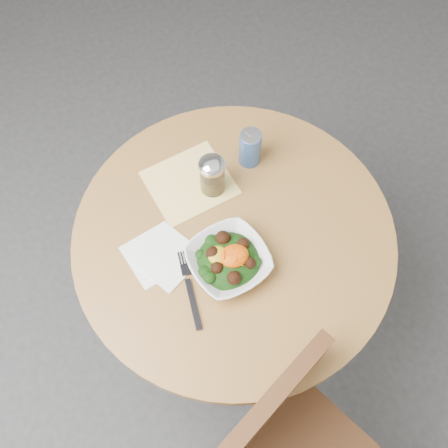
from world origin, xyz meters
name	(u,v)px	position (x,y,z in m)	size (l,w,h in m)	color
ground	(231,313)	(0.00, 0.00, 0.00)	(6.00, 6.00, 0.00)	#313133
table	(233,261)	(0.00, 0.00, 0.55)	(0.90, 0.90, 0.75)	black
cloth_napkin	(190,183)	(-0.06, 0.20, 0.75)	(0.23, 0.21, 0.00)	yellow
paper_napkins	(162,256)	(-0.21, 0.01, 0.75)	(0.22, 0.21, 0.00)	white
salad_bowl	(228,260)	(-0.05, -0.08, 0.78)	(0.24, 0.24, 0.08)	white
fork	(190,286)	(-0.17, -0.10, 0.76)	(0.05, 0.22, 0.00)	black
spice_shaker	(212,175)	(0.00, 0.16, 0.82)	(0.07, 0.07, 0.13)	silver
beverage_can	(250,148)	(0.13, 0.21, 0.81)	(0.06, 0.06, 0.12)	navy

